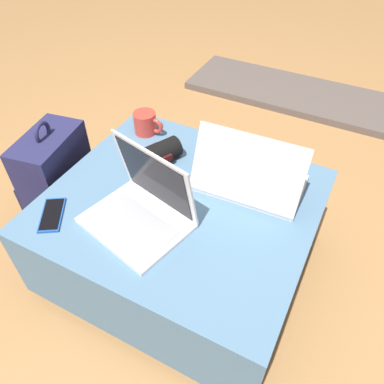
{
  "coord_description": "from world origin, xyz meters",
  "views": [
    {
      "loc": [
        0.46,
        -0.8,
        1.31
      ],
      "look_at": [
        0.05,
        -0.02,
        0.47
      ],
      "focal_mm": 35.0,
      "sensor_mm": 36.0,
      "label": 1
    }
  ],
  "objects": [
    {
      "name": "laptop_far",
      "position": [
        0.18,
        0.16,
        0.44
      ],
      "size": [
        0.39,
        0.26,
        0.24
      ],
      "rotation": [
        0.0,
        0.0,
        3.18
      ],
      "color": "silver",
      "rests_on": "ottoman"
    },
    {
      "name": "ground_plane",
      "position": [
        0.0,
        0.0,
        0.0
      ],
      "size": [
        14.0,
        14.0,
        0.0
      ],
      "primitive_type": "plane",
      "color": "#9E7042"
    },
    {
      "name": "fireplace_hearth",
      "position": [
        0.0,
        1.57,
        0.02
      ],
      "size": [
        1.4,
        0.5,
        0.04
      ],
      "color": "#564C47",
      "rests_on": "ground_plane"
    },
    {
      "name": "cell_phone",
      "position": [
        -0.35,
        -0.27,
        0.39
      ],
      "size": [
        0.14,
        0.16,
        0.01
      ],
      "rotation": [
        0.0,
        0.0,
        3.71
      ],
      "color": "#1E4C9E",
      "rests_on": "ottoman"
    },
    {
      "name": "wrist_brace",
      "position": [
        -0.18,
        0.14,
        0.43
      ],
      "size": [
        0.15,
        0.19,
        0.08
      ],
      "rotation": [
        0.0,
        0.0,
        4.27
      ],
      "color": "black",
      "rests_on": "ottoman"
    },
    {
      "name": "laptop_near",
      "position": [
        -0.07,
        -0.14,
        0.44
      ],
      "size": [
        0.37,
        0.32,
        0.26
      ],
      "rotation": [
        0.0,
        0.0,
        -0.25
      ],
      "color": "silver",
      "rests_on": "ottoman"
    },
    {
      "name": "coffee_mug",
      "position": [
        -0.33,
        0.29,
        0.43
      ],
      "size": [
        0.13,
        0.09,
        0.09
      ],
      "color": "red",
      "rests_on": "ottoman"
    },
    {
      "name": "backpack",
      "position": [
        -0.61,
        -0.01,
        0.22
      ],
      "size": [
        0.27,
        0.33,
        0.53
      ],
      "rotation": [
        0.0,
        0.0,
        -1.4
      ],
      "color": "#23234C",
      "rests_on": "ground_plane"
    },
    {
      "name": "ottoman",
      "position": [
        0.0,
        0.0,
        0.19
      ],
      "size": [
        0.91,
        0.82,
        0.39
      ],
      "color": "#2A3D4E",
      "rests_on": "ground_plane"
    }
  ]
}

